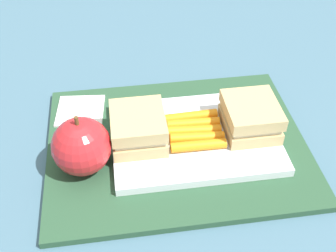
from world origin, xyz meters
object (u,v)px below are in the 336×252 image
at_px(sandwich_half_left, 251,117).
at_px(carrot_sticks_bundle, 195,130).
at_px(food_tray, 194,137).
at_px(paper_napkin, 80,111).
at_px(apple, 82,146).
at_px(sandwich_half_right, 138,128).

relative_size(sandwich_half_left, carrot_sticks_bundle, 1.04).
height_order(food_tray, paper_napkin, food_tray).
bearing_deg(carrot_sticks_bundle, food_tray, -49.29).
distance_m(food_tray, carrot_sticks_bundle, 0.01).
distance_m(sandwich_half_left, apple, 0.23).
bearing_deg(sandwich_half_left, food_tray, 0.00).
bearing_deg(apple, carrot_sticks_bundle, -169.31).
bearing_deg(food_tray, sandwich_half_left, 180.00).
height_order(carrot_sticks_bundle, paper_napkin, carrot_sticks_bundle).
bearing_deg(sandwich_half_right, food_tray, 180.00).
bearing_deg(apple, sandwich_half_left, -172.84).
bearing_deg(sandwich_half_right, apple, 21.22).
xyz_separation_m(sandwich_half_right, apple, (0.07, 0.03, 0.00)).
bearing_deg(food_tray, sandwich_half_right, 0.00).
bearing_deg(paper_napkin, sandwich_half_right, 133.38).
relative_size(sandwich_half_right, apple, 0.92).
height_order(sandwich_half_right, carrot_sticks_bundle, sandwich_half_right).
bearing_deg(apple, paper_napkin, -86.34).
distance_m(food_tray, apple, 0.16).
distance_m(sandwich_half_right, carrot_sticks_bundle, 0.08).
xyz_separation_m(carrot_sticks_bundle, apple, (0.15, 0.03, 0.02)).
height_order(food_tray, apple, apple).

